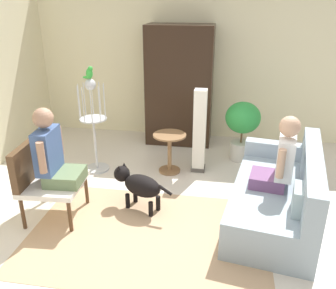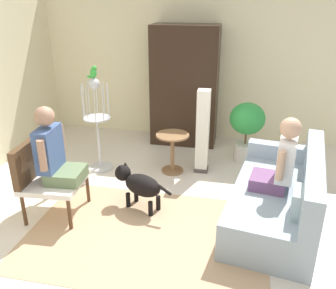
% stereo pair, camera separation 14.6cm
% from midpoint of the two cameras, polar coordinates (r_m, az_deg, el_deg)
% --- Properties ---
extents(ground_plane, '(7.12, 7.12, 0.00)m').
position_cam_midpoint_polar(ground_plane, '(4.21, 0.72, -12.90)').
color(ground_plane, beige).
extents(back_wall, '(6.28, 0.12, 2.76)m').
position_cam_midpoint_polar(back_wall, '(6.51, 6.03, 13.10)').
color(back_wall, beige).
rests_on(back_wall, ground).
extents(area_rug, '(2.61, 1.81, 0.01)m').
position_cam_midpoint_polar(area_rug, '(4.09, -2.43, -14.06)').
color(area_rug, tan).
rests_on(area_rug, ground).
extents(couch, '(1.20, 1.98, 0.87)m').
position_cam_midpoint_polar(couch, '(4.36, 18.31, -8.13)').
color(couch, '#8EA0AD').
rests_on(couch, ground).
extents(armchair, '(0.69, 0.73, 0.91)m').
position_cam_midpoint_polar(armchair, '(4.41, -18.29, -4.30)').
color(armchair, '#4C331E').
rests_on(armchair, ground).
extents(person_on_couch, '(0.50, 0.52, 0.85)m').
position_cam_midpoint_polar(person_on_couch, '(4.12, 18.52, -2.51)').
color(person_on_couch, '#6D4572').
extents(person_on_armchair, '(0.49, 0.57, 0.88)m').
position_cam_midpoint_polar(person_on_armchair, '(4.23, -16.76, -1.15)').
color(person_on_armchair, '#617751').
extents(round_end_table, '(0.48, 0.48, 0.59)m').
position_cam_midpoint_polar(round_end_table, '(5.25, 1.52, -0.71)').
color(round_end_table, olive).
rests_on(round_end_table, ground).
extents(dog, '(0.78, 0.44, 0.53)m').
position_cam_midpoint_polar(dog, '(4.39, -3.70, -6.26)').
color(dog, black).
rests_on(dog, ground).
extents(bird_cage_stand, '(0.39, 0.39, 1.39)m').
position_cam_midpoint_polar(bird_cage_stand, '(5.32, -10.39, 3.02)').
color(bird_cage_stand, silver).
rests_on(bird_cage_stand, ground).
extents(parrot, '(0.17, 0.10, 0.17)m').
position_cam_midpoint_polar(parrot, '(5.12, -10.99, 11.20)').
color(parrot, green).
rests_on(parrot, bird_cage_stand).
extents(potted_plant, '(0.54, 0.54, 0.95)m').
position_cam_midpoint_polar(potted_plant, '(5.67, 13.16, 3.06)').
color(potted_plant, beige).
rests_on(potted_plant, ground).
extents(column_lamp, '(0.20, 0.20, 1.24)m').
position_cam_midpoint_polar(column_lamp, '(5.22, 6.33, 1.94)').
color(column_lamp, '#4C4742').
rests_on(column_lamp, ground).
extents(armoire_cabinet, '(1.11, 0.56, 2.02)m').
position_cam_midpoint_polar(armoire_cabinet, '(6.21, 3.37, 9.24)').
color(armoire_cabinet, black).
rests_on(armoire_cabinet, ground).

